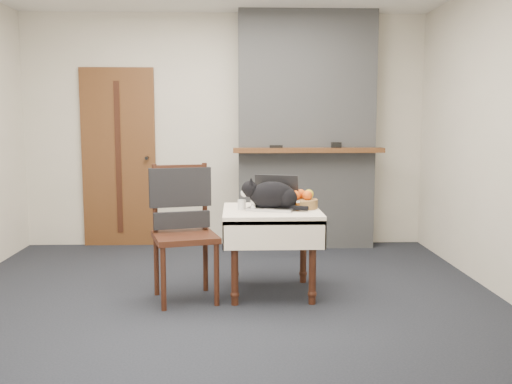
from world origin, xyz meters
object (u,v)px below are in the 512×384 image
pill_bottle (298,205)px  cream_jar (242,205)px  laptop (274,200)px  cat (273,196)px  fruit_basket (301,201)px  chair (182,213)px  door (119,158)px  side_table (271,223)px

pill_bottle → cream_jar: bearing=170.8°
laptop → cream_jar: (-0.26, -0.03, -0.03)m
cream_jar → cat: bearing=-7.4°
cream_jar → fruit_basket: 0.50m
cream_jar → fruit_basket: bearing=6.0°
pill_bottle → chair: chair is taller
laptop → fruit_basket: 0.23m
fruit_basket → door: bearing=135.1°
fruit_basket → laptop: bearing=-175.1°
side_table → fruit_basket: (0.25, 0.05, 0.17)m
door → chair: door is taller
side_table → chair: 0.73m
pill_bottle → cat: bearing=168.4°
cat → chair: 0.74m
door → laptop: door is taller
door → pill_bottle: door is taller
side_table → laptop: bearing=52.6°
laptop → chair: chair is taller
fruit_basket → chair: 0.98m
laptop → cat: (-0.01, -0.06, 0.05)m
pill_bottle → chair: size_ratio=0.07×
door → cream_jar: bearing=-54.3°
side_table → cat: bearing=-70.2°
chair → fruit_basket: bearing=-8.5°
side_table → fruit_basket: bearing=11.2°
side_table → cream_jar: size_ratio=10.00×
laptop → cat: laptop is taller
pill_bottle → laptop: bearing=150.2°
laptop → pill_bottle: bearing=-11.1°
side_table → chair: chair is taller
chair → cat: bearing=-13.0°
side_table → pill_bottle: pill_bottle is taller
cat → cream_jar: size_ratio=6.89×
pill_bottle → fruit_basket: fruit_basket is taller
laptop → chair: size_ratio=0.42×
side_table → cat: cat is taller
cat → pill_bottle: bearing=-9.9°
side_table → laptop: laptop is taller
laptop → cream_jar: 0.27m
cat → chair: (-0.73, -0.03, -0.13)m
cat → fruit_basket: 0.26m
door → chair: bearing=-65.6°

